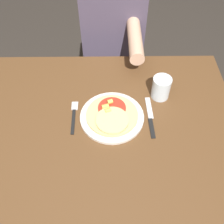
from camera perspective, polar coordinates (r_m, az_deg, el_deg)
The scene contains 8 objects.
ground_plane at distance 1.76m, azimuth -1.37°, elevation -17.11°, with size 8.00×8.00×0.00m, color #2D2823.
dining_table at distance 1.19m, azimuth -1.94°, elevation -5.85°, with size 1.17×0.89×0.74m.
plate at distance 1.12m, azimuth -0.00°, elevation -1.05°, with size 0.27×0.27×0.01m.
pizza at distance 1.11m, azimuth -0.03°, elevation -0.71°, with size 0.22×0.22×0.04m.
fork at distance 1.15m, azimuth -8.29°, elevation -0.65°, with size 0.03×0.18×0.00m.
knife at distance 1.14m, azimuth 8.35°, elevation -1.20°, with size 0.03×0.22×0.00m.
drinking_glass at distance 1.19m, azimuth 10.63°, elevation 5.23°, with size 0.08×0.08×0.11m.
person_diner at distance 1.64m, azimuth 0.27°, elevation 15.94°, with size 0.36×0.52×1.17m.
Camera 1 is at (0.03, -0.65, 1.64)m, focal length 42.00 mm.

